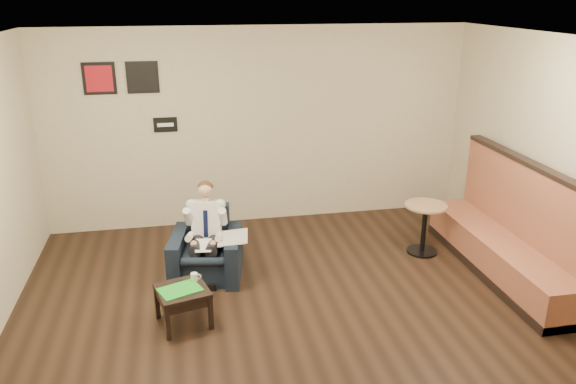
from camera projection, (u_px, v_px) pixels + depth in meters
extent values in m
plane|color=black|center=(305.00, 330.00, 5.67)|extent=(6.00, 6.00, 0.00)
cube|color=beige|center=(259.00, 127.00, 7.97)|extent=(6.00, 0.02, 2.80)
cube|color=white|center=(308.00, 45.00, 4.72)|extent=(6.00, 6.00, 0.02)
cube|color=black|center=(165.00, 125.00, 7.68)|extent=(0.32, 0.02, 0.20)
cube|color=red|center=(99.00, 79.00, 7.32)|extent=(0.42, 0.03, 0.42)
cube|color=black|center=(143.00, 77.00, 7.42)|extent=(0.42, 0.03, 0.42)
cube|color=black|center=(206.00, 245.00, 6.63)|extent=(0.95, 0.95, 0.79)
cube|color=white|center=(203.00, 245.00, 6.42)|extent=(0.21, 0.27, 0.01)
cube|color=silver|center=(233.00, 237.00, 6.50)|extent=(0.39, 0.47, 0.01)
cube|color=black|center=(183.00, 306.00, 5.72)|extent=(0.60, 0.60, 0.40)
cube|color=green|center=(180.00, 290.00, 5.62)|extent=(0.48, 0.42, 0.01)
cylinder|color=white|center=(194.00, 277.00, 5.79)|extent=(0.09, 0.09, 0.08)
cube|color=black|center=(182.00, 281.00, 5.79)|extent=(0.13, 0.07, 0.01)
cube|color=#96523A|center=(506.00, 221.00, 6.60)|extent=(0.63, 2.65, 1.35)
cylinder|color=#A27B58|center=(424.00, 229.00, 7.24)|extent=(0.60, 0.60, 0.67)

